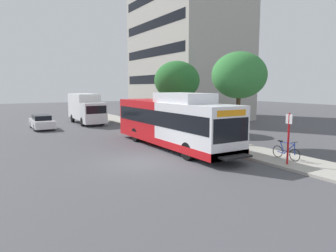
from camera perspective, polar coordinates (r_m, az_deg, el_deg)
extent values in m
plane|color=#4C4C51|center=(23.90, -13.59, -2.64)|extent=(120.00, 120.00, 0.00)
cube|color=#A8A399|center=(25.11, 3.26, -1.82)|extent=(3.00, 56.00, 0.14)
cube|color=white|center=(18.10, 5.42, -0.21)|extent=(2.54, 5.80, 2.73)
cube|color=red|center=(23.00, -3.15, 1.41)|extent=(2.54, 5.80, 2.73)
cube|color=red|center=(20.65, 0.62, -2.46)|extent=(2.57, 11.60, 0.44)
cube|color=black|center=(20.45, 0.62, 1.71)|extent=(2.58, 11.25, 0.96)
cube|color=black|center=(15.88, 11.53, -0.77)|extent=(2.34, 0.10, 1.24)
cube|color=orange|center=(15.78, 11.64, 2.35)|extent=(1.91, 0.08, 0.32)
cube|color=white|center=(19.14, 2.90, 5.22)|extent=(2.16, 4.06, 0.60)
cube|color=black|center=(15.83, 12.37, -5.60)|extent=(1.78, 0.60, 0.10)
cylinder|color=black|center=(17.09, 3.69, -4.67)|extent=(0.30, 1.00, 1.00)
cylinder|color=black|center=(18.44, 9.50, -3.87)|extent=(0.30, 1.00, 1.00)
cylinder|color=black|center=(22.91, -5.97, -1.63)|extent=(0.30, 1.00, 1.00)
cylinder|color=black|center=(23.94, -1.06, -1.21)|extent=(0.30, 1.00, 1.00)
cylinder|color=red|center=(16.60, 21.37, -2.22)|extent=(0.10, 0.10, 2.60)
cube|color=white|center=(16.46, 21.49, 1.21)|extent=(0.04, 0.36, 0.48)
torus|color=black|center=(17.54, 22.39, -5.00)|extent=(0.04, 0.66, 0.66)
torus|color=black|center=(18.20, 19.61, -4.44)|extent=(0.04, 0.66, 0.66)
cylinder|color=navy|center=(17.69, 21.52, -3.97)|extent=(0.05, 0.64, 0.64)
cylinder|color=navy|center=(17.96, 20.39, -3.75)|extent=(0.05, 0.34, 0.62)
cylinder|color=navy|center=(17.73, 21.18, -2.94)|extent=(0.05, 0.90, 0.05)
cylinder|color=navy|center=(18.06, 20.16, -4.60)|extent=(0.05, 0.45, 0.08)
cylinder|color=navy|center=(17.48, 22.37, -3.92)|extent=(0.05, 0.10, 0.67)
cylinder|color=black|center=(17.44, 22.36, -2.82)|extent=(0.52, 0.03, 0.03)
cube|color=black|center=(17.99, 20.06, -2.62)|extent=(0.12, 0.24, 0.06)
cylinder|color=#4C3823|center=(21.36, 12.79, 1.06)|extent=(0.28, 0.28, 3.29)
ellipsoid|color=#337A38|center=(21.26, 13.02, 9.15)|extent=(3.64, 3.64, 3.09)
cylinder|color=#4C3823|center=(27.89, 1.64, 2.28)|extent=(0.28, 0.28, 2.93)
ellipsoid|color=#286B2D|center=(27.79, 1.67, 8.42)|extent=(4.05, 4.05, 3.44)
cube|color=silver|center=(31.98, -22.28, 0.48)|extent=(1.80, 4.50, 0.70)
cube|color=black|center=(32.03, -22.35, 1.38)|extent=(1.48, 2.34, 0.56)
cylinder|color=black|center=(30.57, -23.36, -0.30)|extent=(0.20, 0.64, 0.64)
cylinder|color=black|center=(30.81, -20.41, -0.10)|extent=(0.20, 0.64, 0.64)
cylinder|color=black|center=(33.23, -23.97, 0.23)|extent=(0.20, 0.64, 0.64)
cylinder|color=black|center=(33.45, -21.26, 0.41)|extent=(0.20, 0.64, 0.64)
cube|color=silver|center=(32.53, -13.61, 2.34)|extent=(2.30, 2.00, 2.10)
cube|color=white|center=(35.84, -15.30, 3.61)|extent=(2.30, 5.00, 2.70)
cube|color=black|center=(31.58, -13.10, 2.94)|extent=(2.07, 0.08, 0.80)
cylinder|color=black|center=(32.75, -15.51, 0.75)|extent=(0.26, 0.92, 0.92)
cylinder|color=black|center=(33.35, -12.10, 0.96)|extent=(0.26, 0.92, 0.92)
cylinder|color=black|center=(36.74, -17.23, 1.37)|extent=(0.26, 0.92, 0.92)
cylinder|color=black|center=(37.27, -14.15, 1.55)|extent=(0.26, 0.92, 0.92)
cube|color=black|center=(41.27, 3.39, 3.95)|extent=(10.07, 14.22, 1.10)
cube|color=black|center=(41.21, 3.42, 8.52)|extent=(10.07, 14.22, 1.10)
cube|color=black|center=(41.42, 3.46, 13.08)|extent=(10.07, 14.22, 1.10)
cube|color=black|center=(41.88, 3.49, 17.57)|extent=(10.07, 14.22, 1.10)
cube|color=black|center=(42.59, 3.53, 21.93)|extent=(10.07, 14.22, 1.10)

